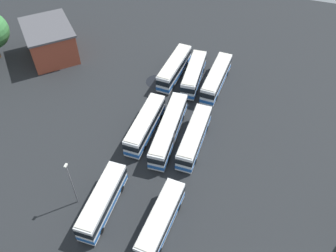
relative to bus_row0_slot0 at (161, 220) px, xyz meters
name	(u,v)px	position (x,y,z in m)	size (l,w,h in m)	color
ground_plane	(169,138)	(15.25, 3.83, -1.91)	(108.19, 108.19, 0.00)	black
bus_row0_slot0	(161,220)	(0.00, 0.00, 0.00)	(10.93, 3.33, 3.62)	silver
bus_row0_slot2	(103,201)	(0.22, 8.24, 0.00)	(10.87, 2.66, 3.62)	silver
bus_row1_slot0	(194,137)	(15.01, -0.30, 0.00)	(11.63, 2.68, 3.62)	silver
bus_row1_slot1	(169,130)	(15.20, 3.91, 0.00)	(14.25, 3.13, 3.62)	silver
bus_row1_slot2	(145,125)	(15.12, 7.80, 0.00)	(11.69, 2.85, 3.62)	silver
bus_row2_slot0	(216,78)	(30.01, -0.35, 0.00)	(11.95, 3.23, 3.62)	silver
bus_row2_slot1	(194,74)	(29.81, 3.83, 0.00)	(10.92, 3.13, 3.62)	silver
bus_row2_slot2	(174,68)	(30.52, 7.78, 0.00)	(11.61, 3.43, 3.62)	silver
depot_building	(50,41)	(29.29, 33.05, 1.39)	(14.23, 14.13, 6.56)	#99422D
lamp_post_far_corner	(72,183)	(0.09, 12.19, 2.68)	(0.56, 0.28, 8.34)	slate
puddle_centre_drain	(150,104)	(21.71, 9.53, -1.91)	(1.93, 1.93, 0.01)	black
puddle_between_rows	(157,82)	(27.85, 10.40, -1.91)	(4.06, 4.06, 0.01)	black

